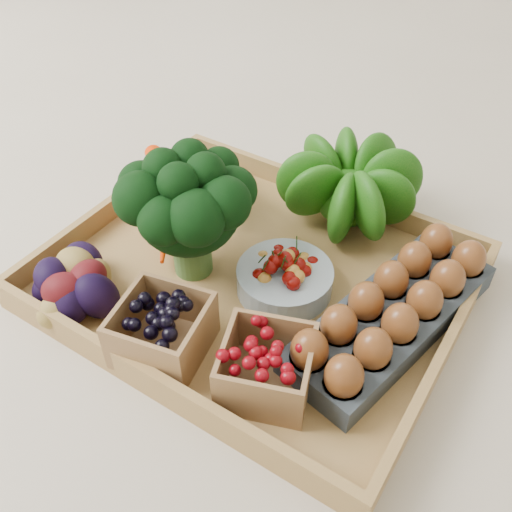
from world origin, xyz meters
The scene contains 10 objects.
ground centered at (0.00, 0.00, 0.00)m, with size 4.00×4.00×0.00m, color beige.
tray centered at (0.00, 0.00, 0.01)m, with size 0.55×0.45×0.01m, color #AD8448.
carrots centered at (-0.20, 0.05, 0.04)m, with size 0.19×0.14×0.05m, color #F03200, non-canonical shape.
lettuce centered at (0.05, 0.19, 0.09)m, with size 0.14×0.14×0.14m, color #0D4B0B.
broccoli centered at (-0.09, -0.03, 0.09)m, with size 0.18×0.18×0.14m, color black, non-canonical shape.
cherry_bowl centered at (0.04, 0.01, 0.03)m, with size 0.13×0.13×0.04m, color #8C9EA5.
egg_carton centered at (0.19, 0.02, 0.03)m, with size 0.11×0.32×0.04m, color #384047.
potatoes centered at (-0.19, -0.17, 0.06)m, with size 0.15×0.15×0.09m, color #420A0E, non-canonical shape.
punnet_blackberry centered at (-0.03, -0.17, 0.05)m, with size 0.10×0.10×0.07m, color black.
punnet_raspberry centered at (0.11, -0.14, 0.05)m, with size 0.10×0.10×0.07m, color #6E040C.
Camera 1 is at (0.31, -0.48, 0.59)m, focal length 40.00 mm.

